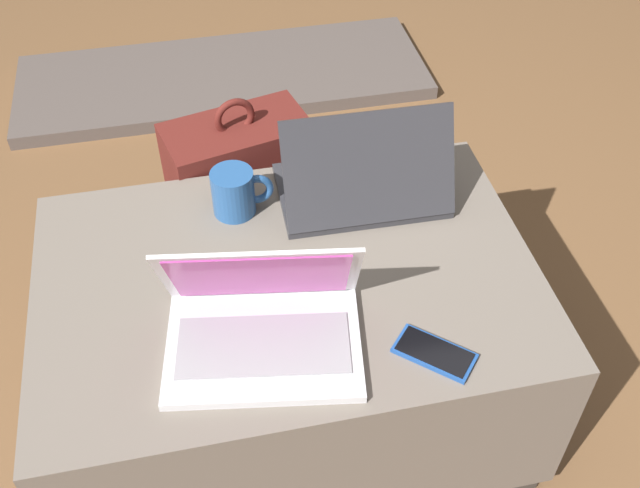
# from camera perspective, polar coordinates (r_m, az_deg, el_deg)

# --- Properties ---
(ground_plane) EXTENTS (14.00, 14.00, 0.00)m
(ground_plane) POSITION_cam_1_polar(r_m,az_deg,el_deg) (1.73, -2.06, -11.84)
(ground_plane) COLOR brown
(ottoman) EXTENTS (0.94, 0.65, 0.42)m
(ottoman) POSITION_cam_1_polar(r_m,az_deg,el_deg) (1.56, -2.26, -7.59)
(ottoman) COLOR #3D3832
(ottoman) RESTS_ON ground_plane
(laptop_near) EXTENTS (0.36, 0.29, 0.23)m
(laptop_near) POSITION_cam_1_polar(r_m,az_deg,el_deg) (1.27, -4.40, -5.91)
(laptop_near) COLOR silver
(laptop_near) RESTS_ON ottoman
(laptop_far) EXTENTS (0.34, 0.23, 0.22)m
(laptop_far) POSITION_cam_1_polar(r_m,az_deg,el_deg) (1.53, 3.30, 4.68)
(laptop_far) COLOR #333338
(laptop_far) RESTS_ON ottoman
(cell_phone) EXTENTS (0.14, 0.14, 0.01)m
(cell_phone) POSITION_cam_1_polar(r_m,az_deg,el_deg) (1.29, 8.71, -8.21)
(cell_phone) COLOR #1E4C9E
(cell_phone) RESTS_ON ottoman
(backpack) EXTENTS (0.36, 0.28, 0.52)m
(backpack) POSITION_cam_1_polar(r_m,az_deg,el_deg) (1.86, -6.02, 3.25)
(backpack) COLOR #5B1E19
(backpack) RESTS_ON ground_plane
(coffee_mug) EXTENTS (0.13, 0.09, 0.10)m
(coffee_mug) POSITION_cam_1_polar(r_m,az_deg,el_deg) (1.51, -6.46, 3.95)
(coffee_mug) COLOR #285693
(coffee_mug) RESTS_ON ottoman
(fireplace_hearth) EXTENTS (1.40, 0.50, 0.04)m
(fireplace_hearth) POSITION_cam_1_polar(r_m,az_deg,el_deg) (2.69, -7.38, 12.49)
(fireplace_hearth) COLOR #564C47
(fireplace_hearth) RESTS_ON ground_plane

